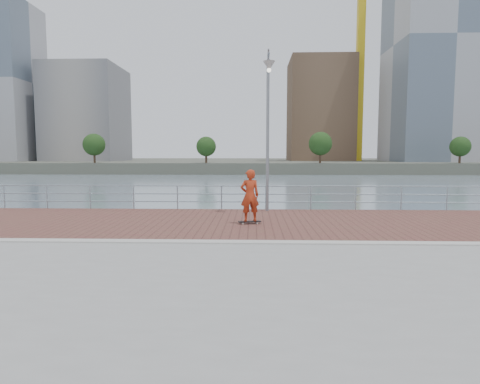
{
  "coord_description": "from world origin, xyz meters",
  "views": [
    {
      "loc": [
        0.45,
        -11.38,
        2.59
      ],
      "look_at": [
        0.0,
        2.0,
        1.3
      ],
      "focal_mm": 30.0,
      "sensor_mm": 36.0,
      "label": 1
    }
  ],
  "objects": [
    {
      "name": "skateboarder",
      "position": [
        0.32,
        3.14,
        1.06
      ],
      "size": [
        0.78,
        0.59,
        1.91
      ],
      "primitive_type": "imported",
      "rotation": [
        0.0,
        0.0,
        3.35
      ],
      "color": "#B43318",
      "rests_on": "skateboard"
    },
    {
      "name": "tower_crane",
      "position": [
        27.36,
        104.0,
        33.5
      ],
      "size": [
        47.0,
        2.0,
        50.7
      ],
      "color": "gold",
      "rests_on": "far_shore"
    },
    {
      "name": "seawall",
      "position": [
        0.0,
        -5.0,
        -1.0
      ],
      "size": [
        40.0,
        24.0,
        2.0
      ],
      "primitive_type": "cube",
      "color": "gray",
      "rests_on": "ground"
    },
    {
      "name": "far_shore",
      "position": [
        0.0,
        122.5,
        -0.75
      ],
      "size": [
        320.0,
        95.0,
        2.5
      ],
      "primitive_type": "cube",
      "color": "#4C5142",
      "rests_on": "ground"
    },
    {
      "name": "brick_lane",
      "position": [
        0.0,
        3.6,
        0.01
      ],
      "size": [
        40.0,
        6.8,
        0.02
      ],
      "primitive_type": "cube",
      "color": "brown",
      "rests_on": "seawall"
    },
    {
      "name": "skateboard",
      "position": [
        0.32,
        3.14,
        0.09
      ],
      "size": [
        0.86,
        0.38,
        0.1
      ],
      "rotation": [
        0.0,
        0.0,
        0.21
      ],
      "color": "black",
      "rests_on": "brick_lane"
    },
    {
      "name": "curb",
      "position": [
        0.0,
        0.0,
        0.03
      ],
      "size": [
        40.0,
        0.4,
        0.06
      ],
      "primitive_type": "cube",
      "color": "#B7B5AD",
      "rests_on": "seawall"
    },
    {
      "name": "street_lamp",
      "position": [
        1.07,
        6.01,
        4.75
      ],
      "size": [
        0.49,
        1.42,
        6.68
      ],
      "color": "gray",
      "rests_on": "brick_lane"
    },
    {
      "name": "guardrail",
      "position": [
        0.0,
        7.0,
        0.69
      ],
      "size": [
        39.06,
        0.06,
        1.13
      ],
      "color": "#8C9EA8",
      "rests_on": "brick_lane"
    },
    {
      "name": "skyline",
      "position": [
        29.69,
        104.36,
        24.3
      ],
      "size": [
        233.0,
        41.0,
        62.2
      ],
      "color": "#ADA38E",
      "rests_on": "far_shore"
    },
    {
      "name": "water",
      "position": [
        0.0,
        0.0,
        -2.0
      ],
      "size": [
        400.0,
        400.0,
        0.0
      ],
      "primitive_type": "plane",
      "color": "slate",
      "rests_on": "ground"
    },
    {
      "name": "shoreline_trees",
      "position": [
        25.11,
        77.0,
        4.39
      ],
      "size": [
        169.58,
        5.2,
        6.94
      ],
      "color": "#473323",
      "rests_on": "far_shore"
    }
  ]
}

